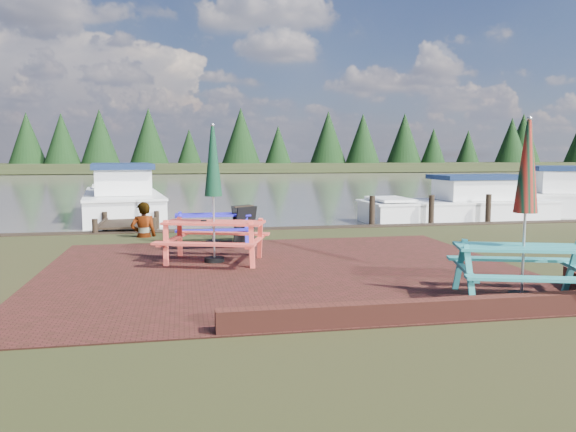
% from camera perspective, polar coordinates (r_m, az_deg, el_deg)
% --- Properties ---
extents(ground, '(120.00, 120.00, 0.00)m').
position_cam_1_polar(ground, '(9.74, 0.63, -6.73)').
color(ground, black).
rests_on(ground, ground).
extents(paving, '(9.00, 7.50, 0.02)m').
position_cam_1_polar(paving, '(10.70, -0.42, -5.50)').
color(paving, '#331710').
rests_on(paving, ground).
extents(brick_wall, '(6.21, 1.79, 0.30)m').
position_cam_1_polar(brick_wall, '(8.22, 19.10, -8.44)').
color(brick_wall, '#4C1E16').
rests_on(brick_wall, ground).
extents(water, '(120.00, 60.00, 0.02)m').
position_cam_1_polar(water, '(46.39, -8.34, 3.47)').
color(water, '#4A4840').
rests_on(water, ground).
extents(far_treeline, '(120.00, 10.00, 8.10)m').
position_cam_1_polar(far_treeline, '(75.34, -9.29, 6.99)').
color(far_treeline, black).
rests_on(far_treeline, ground).
extents(picnic_table_teal, '(2.38, 2.24, 2.71)m').
position_cam_1_polar(picnic_table_teal, '(9.09, 22.86, -2.05)').
color(picnic_table_teal, teal).
rests_on(picnic_table_teal, ground).
extents(picnic_table_red, '(2.46, 2.32, 2.78)m').
position_cam_1_polar(picnic_table_red, '(11.42, -7.55, 0.09)').
color(picnic_table_red, '#E14739').
rests_on(picnic_table_red, ground).
extents(picnic_table_blue, '(1.80, 1.60, 2.50)m').
position_cam_1_polar(picnic_table_blue, '(13.69, -7.67, 0.69)').
color(picnic_table_blue, '#231AC8').
rests_on(picnic_table_blue, ground).
extents(chalkboard, '(0.62, 0.84, 0.95)m').
position_cam_1_polar(chalkboard, '(13.69, -4.47, -0.89)').
color(chalkboard, black).
rests_on(chalkboard, ground).
extents(jetty, '(1.76, 9.08, 1.00)m').
position_cam_1_polar(jetty, '(20.75, -15.12, 0.29)').
color(jetty, black).
rests_on(jetty, ground).
extents(boat_jetty, '(3.67, 8.08, 2.26)m').
position_cam_1_polar(boat_jetty, '(22.25, -16.51, 1.57)').
color(boat_jetty, white).
rests_on(boat_jetty, ground).
extents(boat_near, '(6.82, 2.50, 1.83)m').
position_cam_1_polar(boat_near, '(20.79, 17.17, 0.90)').
color(boat_near, white).
rests_on(boat_near, ground).
extents(boat_far, '(7.24, 4.25, 2.13)m').
position_cam_1_polar(boat_far, '(24.26, 25.48, 1.50)').
color(boat_far, white).
rests_on(boat_far, ground).
extents(person, '(0.74, 0.56, 1.85)m').
position_cam_1_polar(person, '(15.36, -14.54, 1.33)').
color(person, gray).
rests_on(person, ground).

